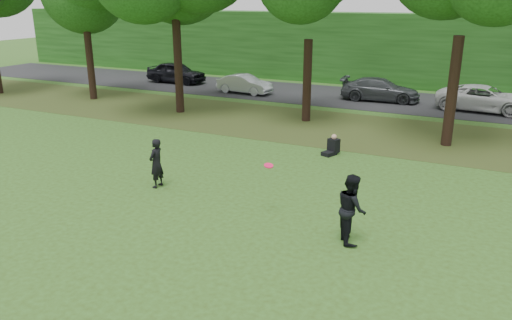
{
  "coord_description": "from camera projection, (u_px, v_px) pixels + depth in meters",
  "views": [
    {
      "loc": [
        5.49,
        -9.9,
        6.13
      ],
      "look_at": [
        -0.83,
        3.33,
        1.3
      ],
      "focal_mm": 35.0,
      "sensor_mm": 36.0,
      "label": 1
    }
  ],
  "objects": [
    {
      "name": "far_hedge",
      "position": [
        411.0,
        50.0,
        35.01
      ],
      "size": [
        70.0,
        3.0,
        5.0
      ],
      "primitive_type": "cube",
      "color": "#1A4212",
      "rests_on": "ground"
    },
    {
      "name": "seated_person",
      "position": [
        332.0,
        147.0,
        20.21
      ],
      "size": [
        0.65,
        0.83,
        0.83
      ],
      "rotation": [
        0.0,
        0.0,
        -0.37
      ],
      "color": "black",
      "rests_on": "ground"
    },
    {
      "name": "player_right",
      "position": [
        352.0,
        208.0,
        12.84
      ],
      "size": [
        1.05,
        1.13,
        1.85
      ],
      "primitive_type": "imported",
      "rotation": [
        0.0,
        0.0,
        2.08
      ],
      "color": "black",
      "rests_on": "ground"
    },
    {
      "name": "frisbee",
      "position": [
        269.0,
        166.0,
        14.24
      ],
      "size": [
        0.38,
        0.38,
        0.1
      ],
      "color": "#FF1552",
      "rests_on": "ground"
    },
    {
      "name": "street",
      "position": [
        392.0,
        101.0,
        30.65
      ],
      "size": [
        70.0,
        7.0,
        0.02
      ],
      "primitive_type": "cube",
      "color": "black",
      "rests_on": "ground"
    },
    {
      "name": "parked_cars",
      "position": [
        369.0,
        89.0,
        30.45
      ],
      "size": [
        35.31,
        3.31,
        1.52
      ],
      "color": "black",
      "rests_on": "street"
    },
    {
      "name": "player_left",
      "position": [
        156.0,
        163.0,
        16.59
      ],
      "size": [
        0.4,
        0.61,
        1.68
      ],
      "primitive_type": "imported",
      "rotation": [
        0.0,
        0.0,
        -1.57
      ],
      "color": "black",
      "rests_on": "ground"
    },
    {
      "name": "leaf_litter",
      "position": [
        359.0,
        131.0,
        23.79
      ],
      "size": [
        60.0,
        7.0,
        0.01
      ],
      "primitive_type": "cube",
      "color": "#443D18",
      "rests_on": "ground"
    },
    {
      "name": "ground",
      "position": [
        229.0,
        250.0,
        12.65
      ],
      "size": [
        120.0,
        120.0,
        0.0
      ],
      "primitive_type": "plane",
      "color": "#314816",
      "rests_on": "ground"
    }
  ]
}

